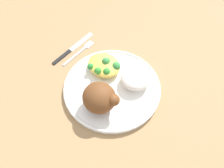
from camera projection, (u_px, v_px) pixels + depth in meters
ground_plane at (112, 89)px, 0.66m from camera, size 2.00×2.00×0.00m
plate at (112, 87)px, 0.65m from camera, size 0.29×0.29×0.02m
roasted_chicken at (100, 98)px, 0.57m from camera, size 0.10×0.09×0.08m
rice_pile at (136, 78)px, 0.63m from camera, size 0.09×0.09×0.04m
mac_cheese_with_broccoli at (104, 65)px, 0.66m from camera, size 0.11×0.09×0.04m
fork at (80, 51)px, 0.74m from camera, size 0.02×0.14×0.01m
knife at (70, 50)px, 0.74m from camera, size 0.02×0.19×0.01m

